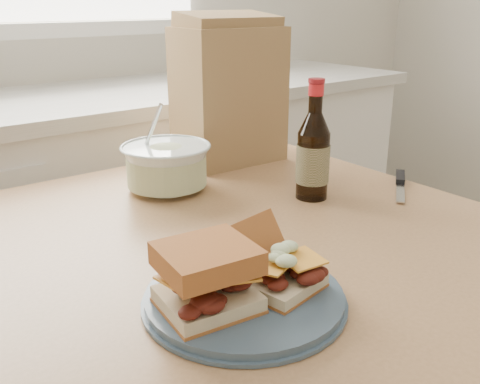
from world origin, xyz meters
TOP-DOWN VIEW (x-y plane):
  - cabinet_run at (-0.00, 1.70)m, footprint 2.50×0.64m
  - dining_table at (-0.10, 0.77)m, footprint 1.01×1.01m
  - plate at (-0.24, 0.57)m, footprint 0.27×0.27m
  - sandwich_left at (-0.30, 0.57)m, footprint 0.13×0.12m
  - sandwich_right at (-0.19, 0.57)m, footprint 0.12×0.15m
  - coleslaw_bowl at (-0.08, 1.04)m, footprint 0.19×0.19m
  - beer_bottle at (0.13, 0.81)m, footprint 0.07×0.07m
  - knife at (0.36, 0.75)m, footprint 0.17×0.13m
  - paper_bag at (0.17, 1.14)m, footprint 0.26×0.18m

SIDE VIEW (x-z plane):
  - cabinet_run at x=0.00m, z-range 0.00..0.94m
  - dining_table at x=-0.10m, z-range 0.29..1.12m
  - knife at x=0.36m, z-range 0.83..0.84m
  - plate at x=-0.24m, z-range 0.83..0.84m
  - sandwich_right at x=-0.19m, z-range 0.83..0.92m
  - coleslaw_bowl at x=-0.08m, z-range 0.78..0.97m
  - sandwich_left at x=-0.30m, z-range 0.84..0.93m
  - beer_bottle at x=0.13m, z-range 0.79..1.04m
  - paper_bag at x=0.17m, z-range 0.83..1.16m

